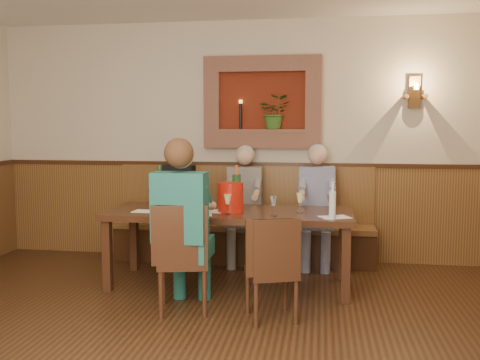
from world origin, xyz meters
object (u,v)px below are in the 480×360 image
(bench, at_px, (243,234))
(wine_bottle_green_a, at_px, (237,191))
(dining_table, at_px, (229,218))
(spittoon_bucket, at_px, (231,197))
(person_chair_front, at_px, (183,240))
(person_bench_left, at_px, (176,213))
(wine_bottle_green_b, at_px, (160,190))
(person_bench_right, at_px, (316,217))
(water_bottle, at_px, (332,204))
(chair_near_right, at_px, (272,290))
(person_bench_mid, at_px, (244,215))
(chair_near_left, at_px, (183,280))

(bench, xyz_separation_m, wine_bottle_green_a, (0.06, -0.88, 0.61))
(dining_table, height_order, spittoon_bucket, spittoon_bucket)
(bench, height_order, person_chair_front, person_chair_front)
(person_bench_left, bearing_deg, wine_bottle_green_b, -86.03)
(wine_bottle_green_b, bearing_deg, bench, 49.77)
(person_chair_front, xyz_separation_m, wine_bottle_green_a, (0.33, 0.84, 0.32))
(person_chair_front, height_order, wine_bottle_green_a, person_chair_front)
(person_bench_left, bearing_deg, person_chair_front, -72.33)
(bench, height_order, spittoon_bucket, bench)
(person_bench_right, xyz_separation_m, water_bottle, (0.15, -1.15, 0.32))
(chair_near_right, relative_size, wine_bottle_green_a, 1.94)
(wine_bottle_green_a, distance_m, water_bottle, 1.01)
(person_bench_mid, bearing_deg, person_bench_right, -0.04)
(chair_near_right, xyz_separation_m, wine_bottle_green_b, (-1.23, 0.97, 0.68))
(dining_table, bearing_deg, wine_bottle_green_a, 46.76)
(dining_table, height_order, chair_near_right, chair_near_right)
(person_bench_mid, xyz_separation_m, wine_bottle_green_b, (-0.75, -0.76, 0.37))
(person_chair_front, bearing_deg, wine_bottle_green_a, 68.69)
(wine_bottle_green_b, xyz_separation_m, water_bottle, (1.72, -0.40, -0.04))
(chair_near_left, bearing_deg, chair_near_right, -19.37)
(bench, bearing_deg, chair_near_left, -98.48)
(dining_table, distance_m, person_bench_left, 1.15)
(dining_table, distance_m, person_bench_right, 1.20)
(person_chair_front, bearing_deg, bench, 81.22)
(person_bench_mid, relative_size, spittoon_bucket, 4.78)
(wine_bottle_green_a, bearing_deg, chair_near_left, -110.34)
(bench, relative_size, chair_near_left, 3.17)
(person_bench_left, distance_m, spittoon_bucket, 1.25)
(spittoon_bucket, height_order, water_bottle, water_bottle)
(person_bench_left, xyz_separation_m, spittoon_bucket, (0.80, -0.90, 0.33))
(bench, relative_size, spittoon_bucket, 10.54)
(chair_near_left, bearing_deg, person_bench_mid, 66.85)
(chair_near_right, relative_size, person_bench_mid, 0.63)
(chair_near_right, xyz_separation_m, person_chair_front, (-0.77, 0.11, 0.37))
(bench, xyz_separation_m, chair_near_left, (-0.26, -1.75, -0.05))
(spittoon_bucket, bearing_deg, water_bottle, -14.60)
(bench, xyz_separation_m, water_bottle, (0.99, -1.26, 0.56))
(person_bench_right, xyz_separation_m, person_chair_front, (-1.11, -1.61, 0.05))
(chair_near_right, bearing_deg, person_bench_mid, 85.99)
(person_bench_mid, bearing_deg, person_chair_front, -100.25)
(chair_near_right, relative_size, wine_bottle_green_b, 2.00)
(chair_near_left, distance_m, person_chair_front, 0.34)
(dining_table, bearing_deg, chair_near_left, -107.92)
(person_bench_right, bearing_deg, chair_near_right, -101.17)
(wine_bottle_green_b, distance_m, water_bottle, 1.77)
(person_chair_front, xyz_separation_m, spittoon_bucket, (0.29, 0.71, 0.27))
(person_chair_front, bearing_deg, wine_bottle_green_b, 118.27)
(chair_near_right, relative_size, person_bench_right, 0.63)
(wine_bottle_green_a, distance_m, wine_bottle_green_b, 0.79)
(wine_bottle_green_a, bearing_deg, wine_bottle_green_b, 178.82)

